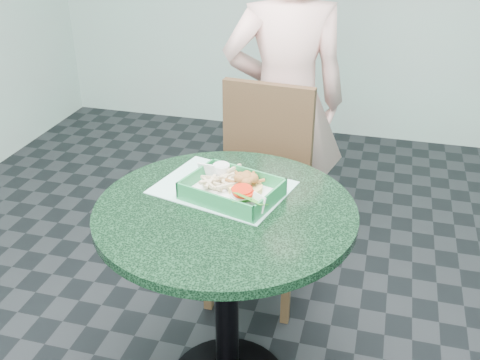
% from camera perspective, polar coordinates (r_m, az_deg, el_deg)
% --- Properties ---
extents(cafe_table, '(0.82, 0.82, 0.75)m').
position_cam_1_polar(cafe_table, '(1.85, -1.43, -7.83)').
color(cafe_table, black).
rests_on(cafe_table, floor).
extents(dining_chair, '(0.40, 0.40, 0.93)m').
position_cam_1_polar(dining_chair, '(2.41, 2.21, 0.05)').
color(dining_chair, black).
rests_on(dining_chair, floor).
extents(diner_person, '(0.67, 0.55, 1.59)m').
position_cam_1_polar(diner_person, '(2.56, 4.65, 8.07)').
color(diner_person, beige).
rests_on(diner_person, floor).
extents(placemat, '(0.48, 0.40, 0.00)m').
position_cam_1_polar(placemat, '(1.86, -1.75, -1.29)').
color(placemat, '#A2DCD1').
rests_on(placemat, cafe_table).
extents(food_basket, '(0.29, 0.21, 0.06)m').
position_cam_1_polar(food_basket, '(1.79, -0.82, -1.85)').
color(food_basket, '#218145').
rests_on(food_basket, placemat).
extents(crab_sandwich, '(0.11, 0.11, 0.07)m').
position_cam_1_polar(crab_sandwich, '(1.80, 0.36, -0.58)').
color(crab_sandwich, tan).
rests_on(crab_sandwich, food_basket).
extents(fries_pile, '(0.14, 0.14, 0.05)m').
position_cam_1_polar(fries_pile, '(1.83, -2.32, -0.51)').
color(fries_pile, '#CEB88E').
rests_on(fries_pile, food_basket).
extents(sauce_ramekin, '(0.06, 0.06, 0.03)m').
position_cam_1_polar(sauce_ramekin, '(1.86, -2.83, 0.46)').
color(sauce_ramekin, white).
rests_on(sauce_ramekin, food_basket).
extents(garnish_cup, '(0.12, 0.11, 0.05)m').
position_cam_1_polar(garnish_cup, '(1.73, 0.96, -2.10)').
color(garnish_cup, silver).
rests_on(garnish_cup, food_basket).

